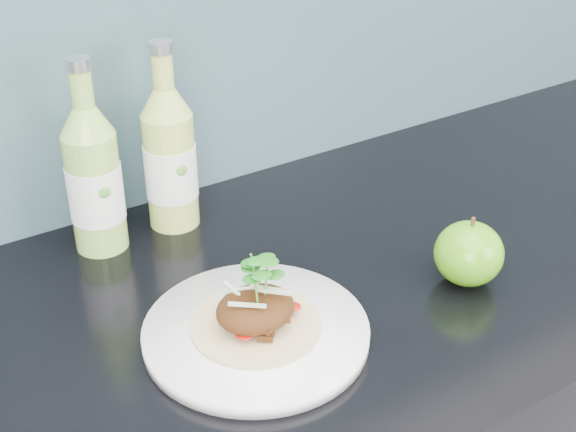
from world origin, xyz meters
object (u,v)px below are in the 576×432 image
at_px(dinner_plate, 256,333).
at_px(cider_bottle_left, 94,179).
at_px(green_apple, 469,253).
at_px(cider_bottle_right, 170,159).

distance_m(dinner_plate, cider_bottle_left, 0.29).
relative_size(dinner_plate, green_apple, 3.39).
relative_size(green_apple, cider_bottle_right, 0.35).
relative_size(dinner_plate, cider_bottle_right, 1.18).
height_order(dinner_plate, cider_bottle_left, cider_bottle_left).
height_order(dinner_plate, green_apple, green_apple).
distance_m(dinner_plate, green_apple, 0.27).
xyz_separation_m(green_apple, cider_bottle_right, (-0.23, 0.32, 0.06)).
height_order(green_apple, cider_bottle_right, cider_bottle_right).
distance_m(green_apple, cider_bottle_left, 0.46).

